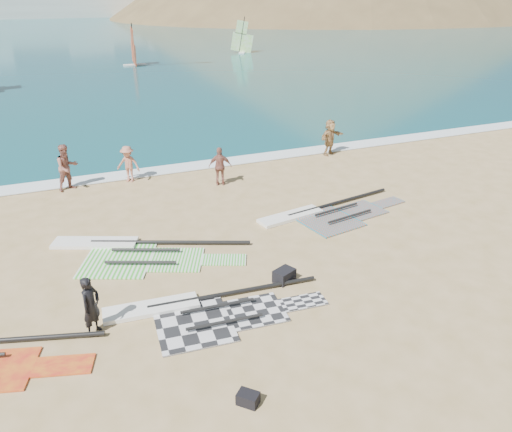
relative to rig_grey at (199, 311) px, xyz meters
name	(u,v)px	position (x,y,z in m)	size (l,w,h in m)	color
ground	(281,317)	(1.88, -1.00, -0.05)	(300.00, 300.00, 0.00)	tan
sea	(53,22)	(1.88, 131.00, -0.05)	(300.00, 240.00, 0.06)	#0B4C4E
surf_line	(168,170)	(1.88, 11.30, -0.05)	(300.00, 1.20, 0.04)	white
headland_main	(351,15)	(86.88, 129.00, -0.05)	(143.00, 143.00, 45.00)	brown
headland_minor	(421,12)	(121.88, 139.00, -0.05)	(70.00, 70.00, 28.00)	brown
rig_grey	(199,311)	(0.00, 0.00, 0.00)	(5.90, 2.53, 0.20)	black
rig_green	(131,251)	(-1.08, 3.96, 0.00)	(6.14, 4.10, 0.21)	green
rig_orange	(325,214)	(6.09, 4.08, 0.00)	(6.14, 2.86, 0.20)	#E14A24
gear_bag_near	(284,276)	(2.70, 0.52, 0.14)	(0.59, 0.43, 0.37)	black
gear_bag_far	(248,398)	(0.01, -3.39, 0.08)	(0.43, 0.30, 0.26)	black
person_wetsuit	(91,306)	(-2.60, 0.20, 0.72)	(0.56, 0.37, 1.55)	black
beachgoer_left	(67,167)	(-2.45, 10.50, 0.92)	(0.95, 0.74, 1.95)	#955C50
beachgoer_mid	(128,164)	(0.02, 10.50, 0.75)	(1.03, 0.59, 1.60)	#B3705A
beachgoer_back	(220,166)	(3.55, 8.58, 0.78)	(0.97, 0.40, 1.66)	#94594C
beachgoer_right	(330,137)	(10.02, 10.50, 0.85)	(1.66, 0.53, 1.79)	#AB8150
windsurfer_centre	(134,53)	(6.69, 46.11, 1.23)	(2.42, 2.95, 4.39)	white
windsurfer_right	(242,43)	(21.58, 52.32, 1.24)	(2.71, 2.50, 4.44)	white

